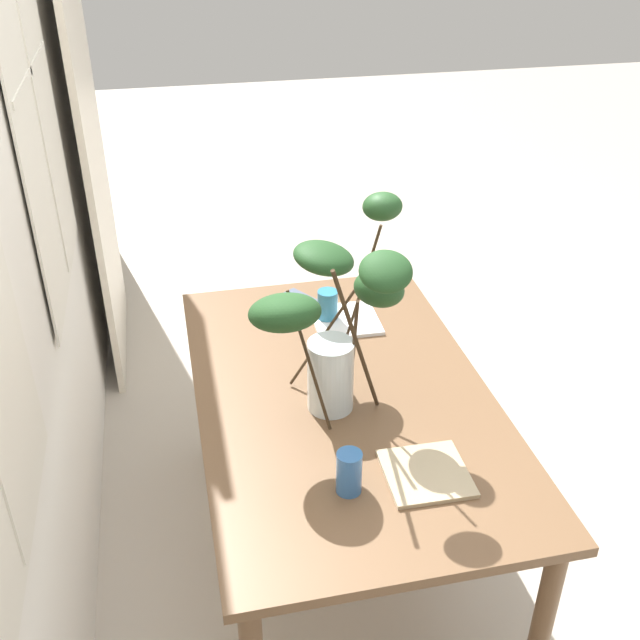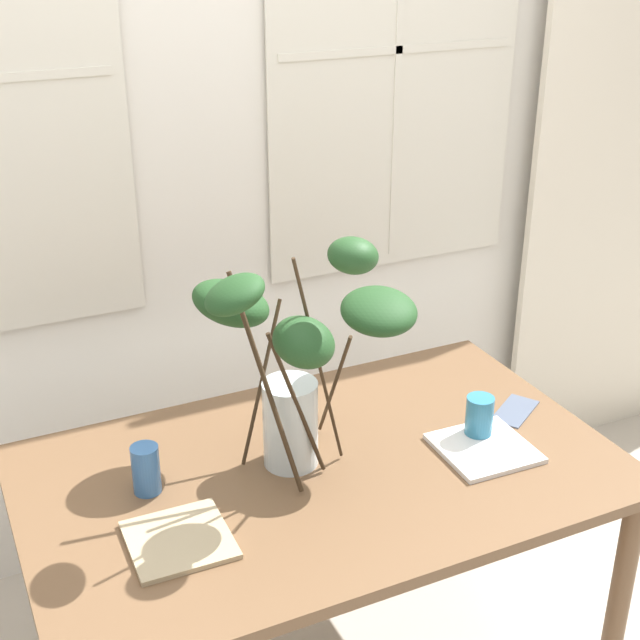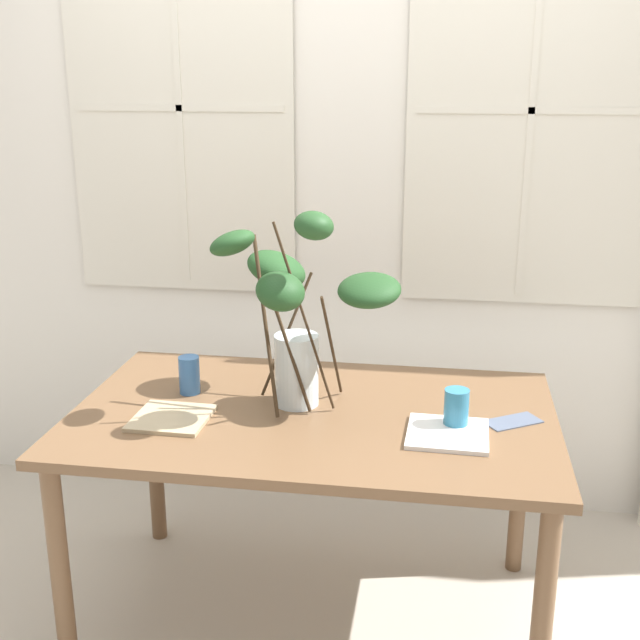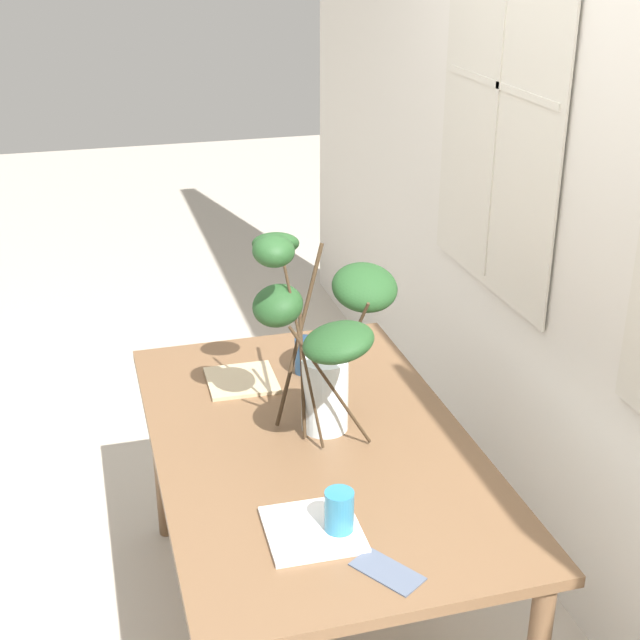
{
  "view_description": "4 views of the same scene",
  "coord_description": "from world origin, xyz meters",
  "px_view_note": "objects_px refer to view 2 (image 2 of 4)",
  "views": [
    {
      "loc": [
        -1.79,
        0.46,
        2.09
      ],
      "look_at": [
        -0.12,
        0.1,
        1.07
      ],
      "focal_mm": 42.21,
      "sensor_mm": 36.0,
      "label": 1
    },
    {
      "loc": [
        -0.79,
        -1.66,
        1.98
      ],
      "look_at": [
        0.01,
        0.03,
        1.11
      ],
      "focal_mm": 50.07,
      "sensor_mm": 36.0,
      "label": 2
    },
    {
      "loc": [
        0.38,
        -2.23,
        1.71
      ],
      "look_at": [
        0.01,
        0.1,
        0.99
      ],
      "focal_mm": 45.57,
      "sensor_mm": 36.0,
      "label": 3
    },
    {
      "loc": [
        2.12,
        -0.57,
        2.08
      ],
      "look_at": [
        -0.03,
        0.03,
        1.08
      ],
      "focal_mm": 50.53,
      "sensor_mm": 36.0,
      "label": 4
    }
  ],
  "objects_px": {
    "dining_table": "(322,494)",
    "drinking_glass_blue_right": "(479,418)",
    "drinking_glass_blue_left": "(146,469)",
    "plate_square_left": "(179,540)",
    "vase_with_branches": "(293,350)",
    "plate_square_right": "(484,448)"
  },
  "relations": [
    {
      "from": "dining_table",
      "to": "drinking_glass_blue_right",
      "type": "xyz_separation_m",
      "value": [
        0.42,
        -0.05,
        0.14
      ]
    },
    {
      "from": "drinking_glass_blue_left",
      "to": "drinking_glass_blue_right",
      "type": "height_order",
      "value": "drinking_glass_blue_left"
    },
    {
      "from": "plate_square_left",
      "to": "drinking_glass_blue_right",
      "type": "bearing_deg",
      "value": 5.34
    },
    {
      "from": "dining_table",
      "to": "vase_with_branches",
      "type": "bearing_deg",
      "value": 137.45
    },
    {
      "from": "plate_square_left",
      "to": "drinking_glass_blue_left",
      "type": "bearing_deg",
      "value": 92.92
    },
    {
      "from": "dining_table",
      "to": "drinking_glass_blue_right",
      "type": "height_order",
      "value": "drinking_glass_blue_right"
    },
    {
      "from": "plate_square_left",
      "to": "plate_square_right",
      "type": "bearing_deg",
      "value": 1.23
    },
    {
      "from": "drinking_glass_blue_left",
      "to": "plate_square_right",
      "type": "height_order",
      "value": "drinking_glass_blue_left"
    },
    {
      "from": "vase_with_branches",
      "to": "plate_square_left",
      "type": "height_order",
      "value": "vase_with_branches"
    },
    {
      "from": "drinking_glass_blue_right",
      "to": "plate_square_left",
      "type": "xyz_separation_m",
      "value": [
        -0.83,
        -0.08,
        -0.05
      ]
    },
    {
      "from": "dining_table",
      "to": "vase_with_branches",
      "type": "relative_size",
      "value": 2.28
    },
    {
      "from": "dining_table",
      "to": "drinking_glass_blue_right",
      "type": "bearing_deg",
      "value": -6.53
    },
    {
      "from": "drinking_glass_blue_right",
      "to": "plate_square_right",
      "type": "bearing_deg",
      "value": -109.67
    },
    {
      "from": "vase_with_branches",
      "to": "plate_square_right",
      "type": "distance_m",
      "value": 0.57
    },
    {
      "from": "drinking_glass_blue_left",
      "to": "drinking_glass_blue_right",
      "type": "xyz_separation_m",
      "value": [
        0.84,
        -0.14,
        -0.0
      ]
    },
    {
      "from": "drinking_glass_blue_right",
      "to": "drinking_glass_blue_left",
      "type": "bearing_deg",
      "value": 170.82
    },
    {
      "from": "drinking_glass_blue_left",
      "to": "drinking_glass_blue_right",
      "type": "distance_m",
      "value": 0.85
    },
    {
      "from": "dining_table",
      "to": "plate_square_right",
      "type": "bearing_deg",
      "value": -15.1
    },
    {
      "from": "vase_with_branches",
      "to": "drinking_glass_blue_right",
      "type": "xyz_separation_m",
      "value": [
        0.48,
        -0.1,
        -0.25
      ]
    },
    {
      "from": "vase_with_branches",
      "to": "plate_square_right",
      "type": "height_order",
      "value": "vase_with_branches"
    },
    {
      "from": "drinking_glass_blue_right",
      "to": "plate_square_right",
      "type": "relative_size",
      "value": 0.52
    },
    {
      "from": "plate_square_left",
      "to": "plate_square_right",
      "type": "height_order",
      "value": "plate_square_right"
    }
  ]
}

